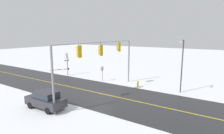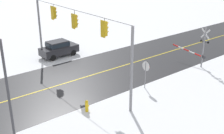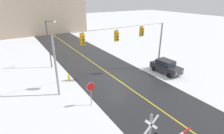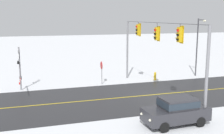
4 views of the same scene
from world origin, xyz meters
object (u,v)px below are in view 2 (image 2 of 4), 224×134
at_px(stop_sign, 146,69).
at_px(fire_hydrant, 87,106).
at_px(railroad_crossing, 201,47).
at_px(streetlamp_near, 6,84).
at_px(parked_car_charcoal, 59,48).

xyz_separation_m(stop_sign, fire_hydrant, (-0.14, 5.96, -1.25)).
bearing_deg(railroad_crossing, streetlamp_near, 92.43).
xyz_separation_m(stop_sign, railroad_crossing, (0.19, -7.72, 0.29)).
bearing_deg(fire_hydrant, parked_car_charcoal, -19.93).
xyz_separation_m(stop_sign, parked_car_charcoal, (11.53, 1.72, -0.76)).
bearing_deg(stop_sign, parked_car_charcoal, 8.49).
bearing_deg(railroad_crossing, parked_car_charcoal, 39.77).
bearing_deg(stop_sign, fire_hydrant, 91.38).
height_order(stop_sign, railroad_crossing, railroad_crossing).
bearing_deg(railroad_crossing, fire_hydrant, 91.41).
bearing_deg(parked_car_charcoal, railroad_crossing, -140.23).
height_order(railroad_crossing, parked_car_charcoal, railroad_crossing).
xyz_separation_m(stop_sign, streetlamp_near, (-0.62, 11.41, 2.20)).
relative_size(streetlamp_near, fire_hydrant, 7.39).
bearing_deg(streetlamp_near, railroad_crossing, -87.57).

